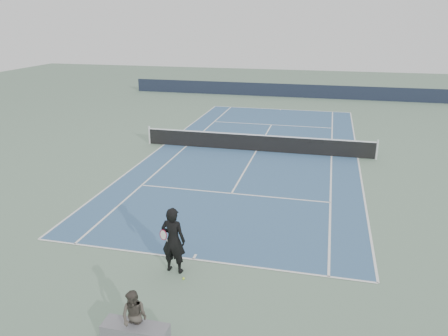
% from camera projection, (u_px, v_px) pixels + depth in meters
% --- Properties ---
extents(ground, '(80.00, 80.00, 0.00)m').
position_uv_depth(ground, '(256.00, 151.00, 24.47)').
color(ground, slate).
extents(court_surface, '(10.97, 23.77, 0.01)m').
position_uv_depth(court_surface, '(256.00, 151.00, 24.47)').
color(court_surface, '#365A81').
rests_on(court_surface, ground).
extents(tennis_net, '(12.90, 0.10, 1.07)m').
position_uv_depth(tennis_net, '(257.00, 142.00, 24.31)').
color(tennis_net, silver).
rests_on(tennis_net, ground).
extents(windscreen_far, '(30.00, 0.25, 1.20)m').
position_uv_depth(windscreen_far, '(288.00, 90.00, 40.70)').
color(windscreen_far, black).
rests_on(windscreen_far, ground).
extents(tennis_player, '(0.86, 0.63, 2.04)m').
position_uv_depth(tennis_player, '(173.00, 240.00, 12.64)').
color(tennis_player, black).
rests_on(tennis_player, ground).
extents(tennis_ball, '(0.07, 0.07, 0.07)m').
position_uv_depth(tennis_ball, '(184.00, 278.00, 12.53)').
color(tennis_ball, '#BFEA30').
rests_on(tennis_ball, ground).
extents(spectator_bench, '(1.58, 0.63, 1.37)m').
position_uv_depth(spectator_bench, '(135.00, 325.00, 9.95)').
color(spectator_bench, slate).
rests_on(spectator_bench, ground).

